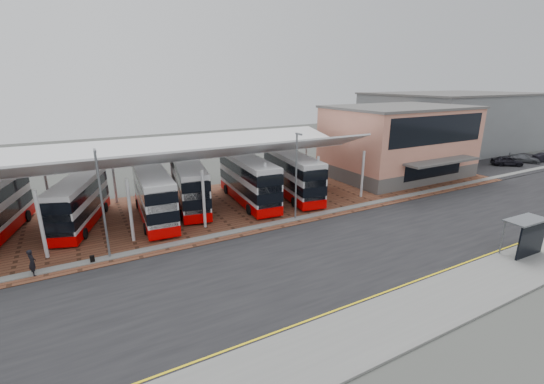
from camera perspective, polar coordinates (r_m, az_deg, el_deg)
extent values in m
plane|color=#3F413D|center=(28.29, 7.10, -9.09)|extent=(140.00, 140.00, 0.00)
cube|color=black|center=(27.57, 8.33, -9.85)|extent=(120.00, 14.00, 0.02)
cube|color=brown|center=(39.54, -1.53, -1.16)|extent=(72.00, 16.00, 0.06)
cube|color=slate|center=(22.63, 21.12, -17.28)|extent=(120.00, 4.00, 0.14)
cube|color=slate|center=(33.01, 0.81, -4.87)|extent=(120.00, 0.80, 0.14)
cube|color=black|center=(67.65, 33.44, 3.72)|extent=(22.00, 10.00, 0.08)
cube|color=yellow|center=(23.73, 17.35, -15.27)|extent=(120.00, 0.12, 0.01)
cube|color=yellow|center=(23.90, 16.82, -14.97)|extent=(120.00, 0.12, 0.01)
cylinder|color=silver|center=(30.66, -32.48, -4.38)|extent=(0.26, 0.26, 5.20)
cylinder|color=silver|center=(41.26, -31.75, 0.29)|extent=(0.26, 0.26, 4.60)
cylinder|color=silver|center=(30.69, -21.34, -2.79)|extent=(0.26, 0.26, 5.20)
cylinder|color=silver|center=(41.29, -23.49, 1.47)|extent=(0.26, 0.26, 4.60)
cylinder|color=silver|center=(31.87, -10.67, -1.15)|extent=(0.26, 0.26, 5.20)
cylinder|color=silver|center=(42.17, -15.41, 2.60)|extent=(0.26, 0.26, 4.60)
cylinder|color=silver|center=(34.08, -1.08, 0.35)|extent=(0.26, 0.26, 5.20)
cylinder|color=silver|center=(43.87, -7.79, 3.61)|extent=(0.26, 0.26, 4.60)
cylinder|color=silver|center=(37.14, 7.15, 1.64)|extent=(0.26, 0.26, 5.20)
cylinder|color=silver|center=(46.28, -0.84, 4.47)|extent=(0.26, 0.26, 4.60)
cylinder|color=silver|center=(40.85, 14.01, 2.68)|extent=(0.26, 0.26, 5.20)
cylinder|color=silver|center=(49.31, 5.35, 5.19)|extent=(0.26, 0.26, 4.60)
cube|color=silver|center=(33.03, -12.22, 5.68)|extent=(37.00, 4.95, 1.95)
cube|color=silver|center=(38.38, -14.67, 6.77)|extent=(37.00, 7.12, 1.43)
cube|color=#53514F|center=(52.65, 18.72, 3.55)|extent=(18.00, 12.00, 1.80)
cube|color=tan|center=(51.85, 19.20, 8.39)|extent=(18.00, 12.00, 7.20)
cube|color=black|center=(47.95, 24.58, 8.85)|extent=(16.00, 0.25, 3.40)
cube|color=black|center=(48.73, 23.90, 3.40)|extent=(10.00, 0.25, 2.20)
cube|color=#53514F|center=(47.87, 25.09, 4.38)|extent=(11.00, 2.40, 0.25)
cube|color=#53514F|center=(51.48, 19.61, 12.45)|extent=(18.40, 12.40, 0.30)
cube|color=slate|center=(77.55, 26.39, 9.88)|extent=(30.00, 20.00, 10.00)
cube|color=#53514F|center=(77.23, 26.90, 13.61)|extent=(30.50, 20.50, 0.30)
cylinder|color=slate|center=(28.02, -25.03, -2.06)|extent=(0.16, 0.16, 8.00)
cube|color=slate|center=(26.79, -26.05, 5.87)|extent=(0.15, 0.90, 0.15)
cylinder|color=slate|center=(32.84, 3.80, 2.20)|extent=(0.16, 0.16, 8.00)
cube|color=slate|center=(31.79, 4.23, 9.06)|extent=(0.15, 0.90, 0.15)
cylinder|color=black|center=(40.09, -34.01, -3.12)|extent=(0.52, 1.07, 1.03)
cube|color=silver|center=(36.05, -28.01, -1.31)|extent=(5.48, 10.36, 3.97)
cube|color=#C70000|center=(36.54, -27.66, -3.71)|extent=(5.52, 10.41, 0.83)
cube|color=black|center=(36.17, -27.92, -1.93)|extent=(5.52, 10.41, 0.88)
cube|color=black|center=(35.77, -28.25, 0.31)|extent=(5.52, 10.41, 0.88)
cube|color=black|center=(31.60, -30.65, -4.30)|extent=(2.00, 0.76, 3.33)
cylinder|color=black|center=(34.13, -31.05, -5.89)|extent=(0.54, 0.96, 0.92)
cylinder|color=black|center=(33.34, -27.34, -5.83)|extent=(0.54, 0.96, 0.92)
cylinder|color=black|center=(39.87, -27.88, -2.32)|extent=(0.54, 0.96, 0.92)
cylinder|color=black|center=(39.19, -24.68, -2.19)|extent=(0.54, 0.96, 0.92)
cube|color=silver|center=(35.06, -18.09, -0.26)|extent=(3.28, 11.19, 4.32)
cube|color=#C70000|center=(35.60, -17.83, -2.96)|extent=(3.32, 11.24, 0.90)
cube|color=black|center=(35.19, -18.03, -0.96)|extent=(3.32, 11.24, 0.95)
cube|color=black|center=(34.75, -18.27, 1.56)|extent=(3.32, 11.24, 0.95)
cube|color=black|center=(29.92, -16.73, -3.29)|extent=(2.26, 0.26, 3.61)
cylinder|color=black|center=(32.24, -19.18, -5.48)|extent=(0.35, 1.02, 1.00)
cylinder|color=black|center=(32.51, -14.79, -4.89)|extent=(0.35, 1.02, 1.00)
cylinder|color=black|center=(38.89, -20.33, -1.76)|extent=(0.35, 1.02, 1.00)
cylinder|color=black|center=(39.11, -16.69, -1.29)|extent=(0.35, 1.02, 1.00)
cube|color=silver|center=(37.49, -12.78, 1.25)|extent=(4.36, 11.23, 4.29)
cube|color=#C70000|center=(38.00, -12.61, -1.28)|extent=(4.41, 11.28, 0.90)
cube|color=black|center=(37.62, -12.73, 0.59)|extent=(4.41, 11.28, 0.95)
cube|color=black|center=(37.21, -12.89, 2.95)|extent=(4.41, 11.28, 0.95)
cube|color=black|center=(32.35, -11.67, -1.40)|extent=(2.23, 0.49, 3.59)
cylinder|color=black|center=(34.64, -13.96, -3.45)|extent=(0.45, 1.03, 1.00)
cylinder|color=black|center=(34.89, -9.89, -3.04)|extent=(0.45, 1.03, 1.00)
cylinder|color=black|center=(41.29, -14.87, -0.18)|extent=(0.45, 1.03, 1.00)
cylinder|color=black|center=(41.50, -11.45, 0.15)|extent=(0.45, 1.03, 1.00)
cube|color=silver|center=(38.08, -3.77, 2.07)|extent=(3.52, 11.65, 4.49)
cube|color=#C70000|center=(38.60, -3.72, -0.55)|extent=(3.57, 11.70, 0.94)
cube|color=black|center=(38.21, -3.76, 1.39)|extent=(3.57, 11.70, 0.99)
cube|color=black|center=(37.79, -3.81, 3.83)|extent=(3.57, 11.70, 0.99)
cube|color=black|center=(33.05, -0.30, -0.44)|extent=(2.35, 0.29, 3.76)
cylinder|color=black|center=(34.95, -3.59, -2.73)|extent=(0.37, 1.06, 1.04)
cylinder|color=black|center=(35.89, 0.31, -2.15)|extent=(0.37, 1.06, 1.04)
cylinder|color=black|center=(41.58, -7.19, 0.43)|extent=(0.37, 1.06, 1.04)
cylinder|color=black|center=(42.37, -3.82, 0.84)|extent=(0.37, 1.06, 1.04)
cube|color=silver|center=(40.18, 3.17, 2.83)|extent=(4.22, 11.59, 4.43)
cube|color=#C70000|center=(40.66, 3.13, 0.37)|extent=(4.27, 11.64, 0.93)
cube|color=black|center=(40.29, 3.16, 2.19)|extent=(4.27, 11.64, 0.98)
cube|color=black|center=(39.90, 3.20, 4.48)|extent=(4.27, 11.64, 0.98)
cube|color=black|center=(35.31, 6.78, 0.54)|extent=(2.31, 0.44, 3.71)
cylinder|color=black|center=(37.05, 3.52, -1.58)|extent=(0.44, 1.06, 1.03)
cylinder|color=black|center=(38.11, 7.06, -1.14)|extent=(0.44, 1.06, 1.03)
cylinder|color=black|center=(43.48, -0.32, 1.30)|extent=(0.44, 1.06, 1.03)
cylinder|color=black|center=(44.39, 2.80, 1.61)|extent=(0.44, 1.06, 1.03)
imported|color=black|center=(28.99, -33.48, -9.20)|extent=(0.57, 0.75, 1.83)
cube|color=black|center=(29.04, -26.35, -9.43)|extent=(0.31, 0.22, 0.53)
imported|color=black|center=(65.43, 32.94, 4.12)|extent=(4.42, 3.97, 1.45)
imported|color=#52545A|center=(69.68, 34.81, 4.35)|extent=(3.62, 4.49, 1.22)
cube|color=black|center=(32.37, 35.58, -6.14)|extent=(3.06, 0.22, 2.55)
cube|color=slate|center=(32.20, 35.04, -3.63)|extent=(3.31, 1.63, 0.12)
cylinder|color=slate|center=(31.69, 32.43, -6.04)|extent=(0.11, 0.11, 2.55)
cylinder|color=slate|center=(34.08, 34.93, -4.97)|extent=(0.11, 0.11, 2.55)
cube|color=#A5B57D|center=(34.06, 35.94, -5.44)|extent=(0.19, 1.13, 2.04)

